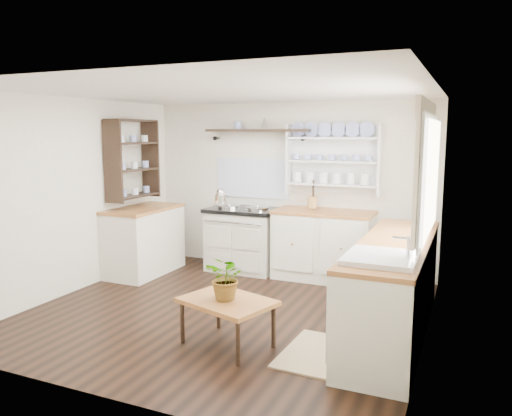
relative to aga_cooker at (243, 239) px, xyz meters
name	(u,v)px	position (x,y,z in m)	size (l,w,h in m)	color
floor	(226,312)	(0.53, -1.57, -0.44)	(4.00, 3.80, 0.01)	black
wall_back	(288,187)	(0.53, 0.33, 0.71)	(4.00, 0.02, 2.30)	beige
wall_right	(430,218)	(2.53, -1.57, 0.71)	(0.02, 3.80, 2.30)	beige
wall_left	(76,195)	(-1.47, -1.57, 0.71)	(0.02, 3.80, 2.30)	beige
ceiling	(224,91)	(0.53, -1.57, 1.86)	(4.00, 3.80, 0.01)	white
window	(428,170)	(2.48, -1.42, 1.12)	(0.08, 1.55, 1.22)	white
aga_cooker	(243,239)	(0.00, 0.00, 0.00)	(0.97, 0.67, 0.90)	beige
back_cabinets	(323,244)	(1.13, 0.03, 0.02)	(1.27, 0.63, 0.90)	silver
right_cabinets	(393,287)	(2.23, -1.47, 0.02)	(0.62, 2.43, 0.90)	silver
belfast_sink	(381,272)	(2.23, -2.22, 0.36)	(0.55, 0.60, 0.45)	white
left_cabinets	(144,240)	(-1.17, -0.67, 0.02)	(0.62, 1.13, 0.90)	silver
plate_rack	(334,158)	(1.18, 0.29, 1.11)	(1.20, 0.22, 0.90)	white
high_shelf	(258,131)	(0.13, 0.21, 1.47)	(1.50, 0.29, 0.16)	black
left_shelving	(133,158)	(-1.31, -0.67, 1.11)	(0.28, 0.80, 1.05)	black
kettle	(221,196)	(-0.28, -0.12, 0.59)	(0.17, 0.17, 0.20)	silver
utensil_crock	(312,202)	(0.95, 0.11, 0.54)	(0.13, 0.13, 0.15)	#A5793C
center_table	(227,304)	(0.92, -2.31, -0.06)	(0.92, 0.77, 0.43)	brown
potted_plant	(227,278)	(0.92, -2.31, 0.19)	(0.36, 0.31, 0.40)	#3F7233
floor_rug	(317,353)	(1.71, -2.17, -0.43)	(0.55, 0.85, 0.02)	#9E835B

